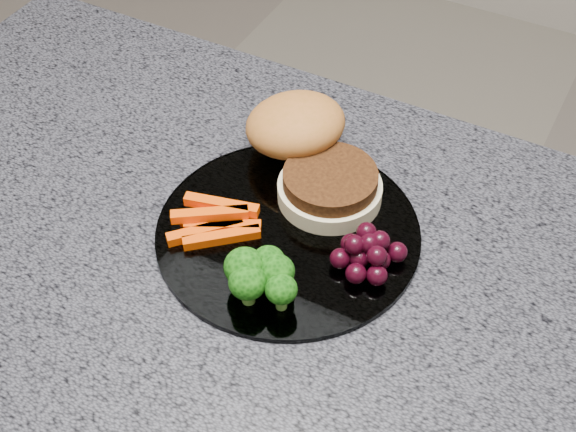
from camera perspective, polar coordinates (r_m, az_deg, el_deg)
The scene contains 6 objects.
countertop at distance 0.75m, azimuth 4.38°, elevation -7.43°, with size 1.20×0.60×0.04m, color #50505A.
plate at distance 0.79m, azimuth 0.00°, elevation -1.16°, with size 0.26×0.26×0.01m, color white.
burger at distance 0.83m, azimuth 1.36°, elevation 4.78°, with size 0.20×0.19×0.06m.
carrot_sticks at distance 0.78m, azimuth -5.12°, elevation -0.40°, with size 0.09×0.08×0.02m.
broccoli at distance 0.72m, azimuth -1.99°, elevation -4.14°, with size 0.07×0.06×0.04m.
grape_bunch at distance 0.75m, azimuth 5.70°, elevation -2.61°, with size 0.06×0.06×0.03m.
Camera 1 is at (0.16, -0.42, 1.48)m, focal length 50.00 mm.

